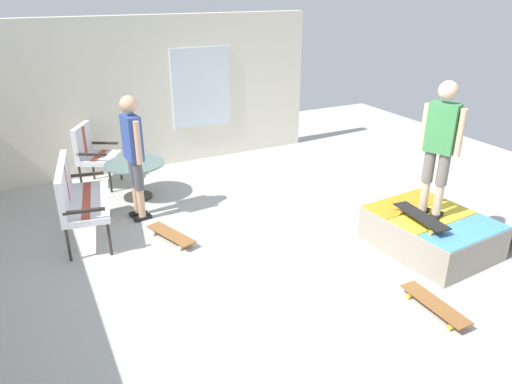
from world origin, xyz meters
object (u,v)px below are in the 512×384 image
skateboard_on_ramp (421,217)px  skate_ramp (432,232)px  skateboard_spare (435,304)px  person_skater (440,141)px  patio_chair_near_house (91,150)px  patio_table (136,173)px  patio_bench (76,194)px  skateboard_by_bench (171,234)px  person_watching (133,149)px

skateboard_on_ramp → skate_ramp: bearing=-78.4°
skateboard_spare → skateboard_on_ramp: size_ratio=0.99×
skate_ramp → person_skater: person_skater is taller
patio_chair_near_house → skate_ramp: bearing=-139.6°
patio_table → skateboard_spare: size_ratio=1.12×
patio_bench → patio_table: patio_bench is taller
skateboard_by_bench → patio_bench: bearing=58.5°
patio_bench → skateboard_on_ramp: size_ratio=1.63×
skate_ramp → skateboard_on_ramp: skateboard_on_ramp is taller
skateboard_by_bench → skateboard_on_ramp: (-1.72, -2.55, 0.45)m
skate_ramp → person_watching: size_ratio=1.05×
skateboard_spare → person_skater: bearing=-40.3°
person_watching → skateboard_on_ramp: person_watching is taller
patio_chair_near_house → person_skater: (-3.97, -3.33, 0.79)m
patio_table → skateboard_on_ramp: (-3.27, -2.59, 0.13)m
person_skater → skateboard_on_ramp: (-0.10, 0.24, -0.87)m
patio_bench → person_skater: 4.48m
skate_ramp → patio_bench: bearing=59.6°
person_watching → patio_bench: bearing=105.5°
skateboard_spare → patio_chair_near_house: bearing=26.5°
patio_chair_near_house → skateboard_on_ramp: (-4.07, -3.09, -0.08)m
patio_bench → skateboard_by_bench: bearing=-121.5°
patio_table → skate_ramp: bearing=-137.8°
person_skater → skateboard_on_ramp: bearing=112.8°
patio_bench → skateboard_spare: (-3.24, -2.94, -0.53)m
skateboard_by_bench → skateboard_spare: same height
person_watching → patio_table: bearing=-11.5°
person_watching → skateboard_by_bench: person_watching is taller
skate_ramp → skateboard_spare: bearing=136.2°
patio_table → skateboard_spare: 4.63m
person_watching → patio_chair_near_house: bearing=13.4°
person_skater → skateboard_by_bench: size_ratio=2.00×
skate_ramp → patio_bench: (2.28, 3.87, 0.39)m
patio_chair_near_house → person_watching: person_watching is taller
person_skater → skateboard_on_ramp: person_skater is taller
skate_ramp → person_skater: size_ratio=1.12×
patio_bench → person_watching: person_watching is taller
skateboard_on_ramp → skateboard_by_bench: bearing=56.0°
patio_bench → person_skater: (-2.24, -3.80, 0.79)m
skateboard_spare → skate_ramp: bearing=-43.8°
person_skater → skate_ramp: bearing=-114.4°
patio_chair_near_house → person_skater: size_ratio=0.62×
patio_bench → person_watching: 0.95m
skate_ramp → patio_table: bearing=42.2°
skate_ramp → patio_bench: size_ratio=1.38×
skateboard_by_bench → skateboard_on_ramp: skateboard_on_ramp is taller
person_watching → person_skater: bearing=-129.7°
patio_chair_near_house → skateboard_on_ramp: size_ratio=1.25×
patio_table → person_watching: size_ratio=0.52×
patio_table → person_skater: (-3.17, -2.83, 1.00)m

